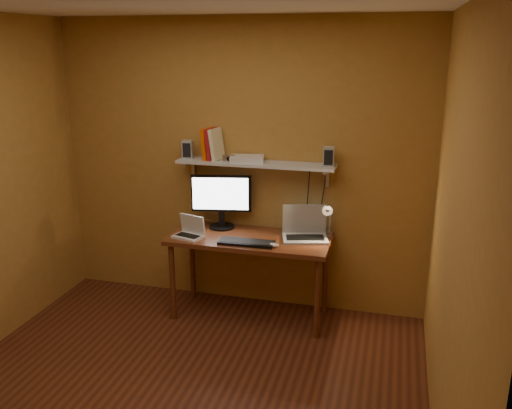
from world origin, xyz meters
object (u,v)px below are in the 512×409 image
(monitor, at_px, (221,199))
(router, at_px, (247,159))
(wall_shelf, at_px, (256,164))
(mouse, at_px, (273,245))
(speaker_right, at_px, (329,156))
(keyboard, at_px, (246,243))
(laptop, at_px, (305,229))
(speaker_left, at_px, (188,149))
(shelf_camera, at_px, (229,158))
(desk_lamp, at_px, (328,216))
(netbook, at_px, (190,231))
(desk, at_px, (250,246))

(monitor, distance_m, router, 0.44)
(monitor, bearing_deg, wall_shelf, -8.78)
(mouse, relative_size, speaker_right, 0.55)
(monitor, height_order, keyboard, monitor)
(laptop, bearing_deg, monitor, 160.09)
(wall_shelf, xyz_separation_m, speaker_right, (0.63, 0.00, 0.10))
(speaker_left, bearing_deg, monitor, -12.88)
(shelf_camera, bearing_deg, keyboard, -51.72)
(laptop, relative_size, speaker_left, 2.70)
(desk_lamp, distance_m, router, 0.86)
(netbook, relative_size, keyboard, 0.60)
(keyboard, bearing_deg, netbook, 173.30)
(netbook, relative_size, mouse, 3.18)
(monitor, distance_m, shelf_camera, 0.40)
(monitor, distance_m, laptop, 0.81)
(monitor, xyz_separation_m, router, (0.24, 0.02, 0.37))
(desk_lamp, distance_m, speaker_left, 1.38)
(keyboard, height_order, mouse, mouse)
(laptop, xyz_separation_m, netbook, (-0.97, -0.23, -0.02))
(router, bearing_deg, monitor, -175.95)
(desk_lamp, xyz_separation_m, speaker_right, (-0.03, 0.07, 0.50))
(desk, bearing_deg, router, 111.67)
(netbook, xyz_separation_m, speaker_left, (-0.12, 0.32, 0.65))
(wall_shelf, height_order, netbook, wall_shelf)
(mouse, xyz_separation_m, speaker_right, (0.38, 0.38, 0.69))
(monitor, height_order, desk_lamp, monitor)
(keyboard, bearing_deg, shelf_camera, 126.89)
(monitor, height_order, shelf_camera, shelf_camera)
(speaker_left, bearing_deg, keyboard, -39.42)
(monitor, bearing_deg, shelf_camera, -38.30)
(desk, distance_m, keyboard, 0.20)
(mouse, xyz_separation_m, router, (-0.33, 0.38, 0.63))
(desk, xyz_separation_m, shelf_camera, (-0.23, 0.13, 0.74))
(netbook, bearing_deg, keyboard, 10.19)
(desk, relative_size, mouse, 15.69)
(shelf_camera, xyz_separation_m, router, (0.15, 0.06, -0.01))
(desk_lamp, relative_size, speaker_right, 2.30)
(router, bearing_deg, netbook, -143.12)
(desk_lamp, bearing_deg, mouse, -142.77)
(keyboard, bearing_deg, monitor, 131.90)
(router, bearing_deg, speaker_right, -0.19)
(monitor, distance_m, speaker_left, 0.53)
(monitor, xyz_separation_m, speaker_right, (0.95, 0.01, 0.43))
(mouse, bearing_deg, wall_shelf, 124.71)
(desk_lamp, bearing_deg, keyboard, -155.16)
(speaker_left, xyz_separation_m, shelf_camera, (0.40, -0.06, -0.05))
(speaker_left, relative_size, speaker_right, 0.99)
(laptop, xyz_separation_m, router, (-0.54, 0.09, 0.57))
(monitor, bearing_deg, speaker_left, 165.46)
(netbook, height_order, speaker_left, speaker_left)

